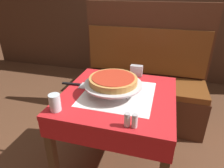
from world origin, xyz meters
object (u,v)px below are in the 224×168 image
(water_glass_near, at_px, (55,103))
(condiment_caddy, at_px, (132,37))
(deep_dish_pizza, at_px, (113,80))
(napkin_holder, at_px, (136,71))
(dining_table_front, at_px, (118,106))
(pepper_shaker, at_px, (135,121))
(booth_bench, at_px, (141,90))
(salt_shaker, at_px, (127,120))
(pizza_pan_stand, at_px, (113,84))
(pizza_server, at_px, (81,85))
(dining_table_rear, at_px, (134,48))

(water_glass_near, height_order, condiment_caddy, condiment_caddy)
(deep_dish_pizza, relative_size, napkin_holder, 3.32)
(deep_dish_pizza, relative_size, condiment_caddy, 2.03)
(dining_table_front, relative_size, deep_dish_pizza, 2.37)
(pepper_shaker, relative_size, napkin_holder, 0.79)
(booth_bench, relative_size, salt_shaker, 17.25)
(dining_table_front, relative_size, water_glass_near, 7.36)
(salt_shaker, bearing_deg, booth_bench, 93.13)
(pizza_pan_stand, bearing_deg, condiment_caddy, 96.15)
(napkin_holder, bearing_deg, salt_shaker, -84.63)
(pepper_shaker, height_order, napkin_holder, napkin_holder)
(salt_shaker, xyz_separation_m, condiment_caddy, (-0.35, 1.97, -0.01))
(salt_shaker, relative_size, pepper_shaker, 1.00)
(pizza_server, relative_size, condiment_caddy, 1.64)
(booth_bench, distance_m, deep_dish_pizza, 0.96)
(deep_dish_pizza, height_order, napkin_holder, deep_dish_pizza)
(dining_table_rear, height_order, pizza_server, pizza_server)
(dining_table_front, relative_size, salt_shaker, 9.96)
(booth_bench, relative_size, pizza_pan_stand, 3.38)
(water_glass_near, bearing_deg, pizza_server, 88.71)
(pizza_pan_stand, distance_m, salt_shaker, 0.37)
(dining_table_rear, xyz_separation_m, booth_bench, (0.24, -0.77, -0.25))
(pizza_server, height_order, water_glass_near, water_glass_near)
(salt_shaker, xyz_separation_m, pepper_shaker, (0.04, 0.00, 0.00))
(deep_dish_pizza, bearing_deg, water_glass_near, -133.15)
(dining_table_rear, height_order, water_glass_near, water_glass_near)
(pizza_server, bearing_deg, dining_table_rear, 84.84)
(pizza_server, xyz_separation_m, water_glass_near, (-0.01, -0.35, 0.05))
(dining_table_front, distance_m, booth_bench, 0.87)
(water_glass_near, distance_m, condiment_caddy, 1.94)
(dining_table_rear, distance_m, napkin_holder, 1.28)
(pizza_pan_stand, xyz_separation_m, water_glass_near, (-0.28, -0.30, -0.02))
(booth_bench, height_order, pizza_pan_stand, booth_bench)
(condiment_caddy, bearing_deg, pizza_pan_stand, -83.85)
(pepper_shaker, bearing_deg, dining_table_rear, 100.03)
(pizza_server, height_order, pepper_shaker, pepper_shaker)
(dining_table_front, xyz_separation_m, booth_bench, (0.07, 0.82, -0.27))
(booth_bench, xyz_separation_m, napkin_holder, (-0.00, -0.47, 0.42))
(pizza_server, distance_m, napkin_holder, 0.48)
(dining_table_rear, relative_size, condiment_caddy, 4.47)
(napkin_holder, relative_size, condiment_caddy, 0.61)
(pizza_pan_stand, relative_size, salt_shaker, 5.10)
(dining_table_front, height_order, booth_bench, booth_bench)
(pepper_shaker, bearing_deg, booth_bench, 95.14)
(pizza_pan_stand, height_order, napkin_holder, napkin_holder)
(water_glass_near, bearing_deg, booth_bench, 71.12)
(booth_bench, height_order, salt_shaker, booth_bench)
(dining_table_front, distance_m, condiment_caddy, 1.65)
(pizza_server, bearing_deg, water_glass_near, -91.29)
(dining_table_front, bearing_deg, pizza_server, 171.50)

